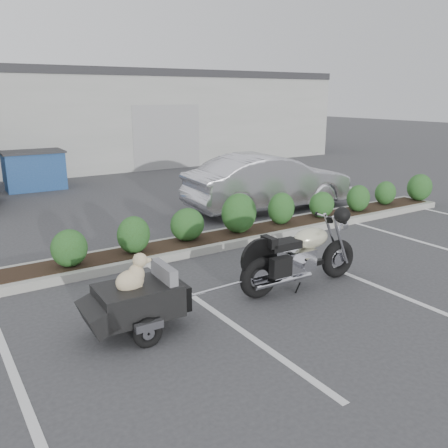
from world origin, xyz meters
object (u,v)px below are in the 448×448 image
motorcycle (301,256)px  dumpster (34,170)px  sedan (269,182)px  pet_trailer (137,299)px

motorcycle → dumpster: bearing=100.9°
motorcycle → sedan: (2.87, 4.48, 0.22)m
motorcycle → sedan: 5.32m
motorcycle → sedan: size_ratio=0.50×
motorcycle → dumpster: (-1.75, 10.91, 0.11)m
pet_trailer → motorcycle: bearing=1.3°
pet_trailer → sedan: sedan is taller
motorcycle → dumpster: size_ratio=1.18×
pet_trailer → dumpster: (1.03, 10.89, 0.17)m
sedan → pet_trailer: bearing=132.1°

